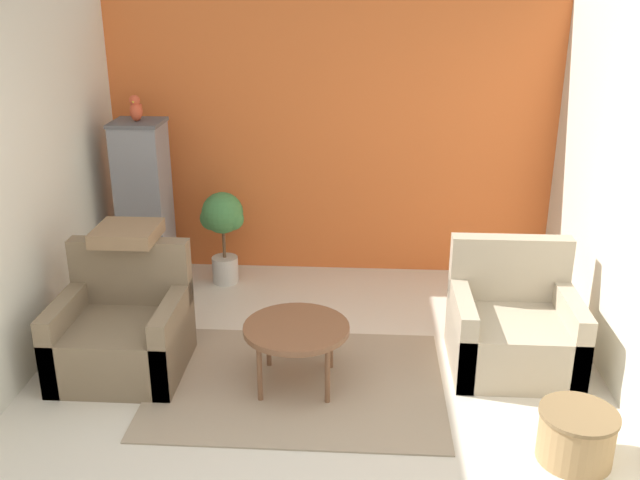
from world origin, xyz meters
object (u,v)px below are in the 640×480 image
Objects in this scene: armchair_left at (123,334)px; parrot at (136,109)px; birdcage at (145,211)px; potted_plant at (223,224)px; wicker_basket at (576,434)px; coffee_table at (296,331)px; armchair_right at (512,330)px.

parrot is at bearing 99.23° from armchair_left.
birdcage is (-0.24, 1.46, 0.43)m from armchair_left.
potted_plant is at bearing 74.89° from armchair_left.
birdcage is 0.90m from parrot.
parrot is at bearing -170.82° from potted_plant.
wicker_basket is at bearing -35.90° from parrot.
coffee_table is 0.84× the size of potted_plant.
armchair_left reaches higher than coffee_table.
birdcage is at bearing 99.25° from armchair_left.
birdcage is at bearing 144.12° from wicker_basket.
armchair_left is at bearing -80.75° from birdcage.
coffee_table is 1.26m from armchair_left.
birdcage is at bearing 133.00° from coffee_table.
birdcage is at bearing -90.00° from parrot.
coffee_table is 3.21× the size of parrot.
wicker_basket is at bearing -15.94° from armchair_left.
potted_plant is at bearing 136.28° from wicker_basket.
potted_plant is at bearing 9.34° from birdcage.
birdcage is 6.71× the size of parrot.
birdcage is (-1.48, 1.59, 0.30)m from coffee_table.
wicker_basket is (2.94, -0.84, -0.11)m from armchair_left.
armchair_left is at bearing -80.77° from parrot.
armchair_right reaches higher than potted_plant.
armchair_left is at bearing -105.11° from potted_plant.
potted_plant is (0.42, 1.57, 0.29)m from armchair_left.
wicker_basket is (1.69, -0.71, -0.24)m from coffee_table.
parrot reaches higher than armchair_right.
armchair_left reaches higher than potted_plant.
armchair_right is 3.27m from birdcage.
birdcage reaches higher than potted_plant.
coffee_table is at bearing -47.04° from parrot.
parrot is 1.24m from potted_plant.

